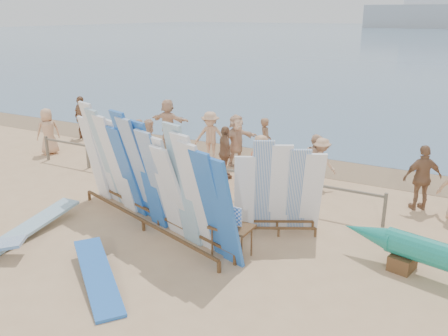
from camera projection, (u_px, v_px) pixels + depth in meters
The scene contains 25 objects.
ground at pixel (122, 222), 12.29m from camera, with size 160.00×160.00×0.00m, color tan.
wet_sand_strip at pixel (244, 154), 18.30m from camera, with size 40.00×2.60×0.01m, color #84684A.
distant_ship at pixel (431, 13), 166.38m from camera, with size 45.00×8.00×14.00m.
fence at pixel (184, 168), 14.59m from camera, with size 12.08×0.08×0.90m.
main_surfboard_rack at pixel (149, 178), 11.58m from camera, with size 5.86×2.45×2.96m.
side_surfboard_rack at pixel (279, 191), 11.36m from camera, with size 2.15×1.52×2.44m.
vendor_table at pixel (232, 240), 10.47m from camera, with size 0.91×0.66×1.20m.
flat_board_a at pixel (34, 232), 11.74m from camera, with size 0.56×2.70×0.07m, color #7BACC5.
flat_board_d at pixel (99, 284), 9.51m from camera, with size 0.56×2.70×0.07m, color blue.
beach_chair_left at pixel (181, 167), 15.86m from camera, with size 0.77×0.78×0.92m.
beach_chair_right at pixel (260, 185), 14.24m from camera, with size 0.55×0.57×0.85m.
stroller at pixel (252, 175), 14.61m from camera, with size 0.61×0.82×1.06m.
beachgoer_5 at pixel (236, 140), 16.72m from camera, with size 1.68×0.54×1.82m, color beige.
beachgoer_1 at pixel (141, 140), 17.24m from camera, with size 0.56×0.31×1.54m, color #8C6042.
beachgoer_7 at pixel (265, 141), 16.77m from camera, with size 0.62×0.34×1.69m, color #8C6042.
beachgoer_11 at pixel (168, 122), 19.44m from camera, with size 1.72×0.56×1.86m, color beige.
beachgoer_extra_1 at pixel (82, 118), 20.16m from camera, with size 1.08×0.47×1.85m, color #8C6042.
beachgoer_8 at pixel (315, 159), 14.89m from camera, with size 0.78×0.37×1.60m, color beige.
beachgoer_10 at pixel (422, 178), 12.85m from camera, with size 1.07×0.46×1.82m, color #8C6042.
beachgoer_4 at pixel (225, 152), 15.36m from camera, with size 1.02×0.44×1.74m, color #8C6042.
beachgoer_9 at pixel (321, 162), 14.67m from camera, with size 1.00×0.41×1.55m, color tan.
beachgoer_0 at pixel (48, 131), 18.03m from camera, with size 0.86×0.41×1.77m, color tan.
beachgoer_6 at pixel (261, 162), 14.51m from camera, with size 0.82×0.39×1.68m, color tan.
beachgoer_2 at pixel (151, 143), 16.54m from camera, with size 0.82×0.40×1.70m, color beige.
beachgoer_3 at pixel (210, 136), 17.19m from camera, with size 1.17×0.48×1.82m, color tan.
Camera 1 is at (7.70, -8.60, 5.17)m, focal length 38.00 mm.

